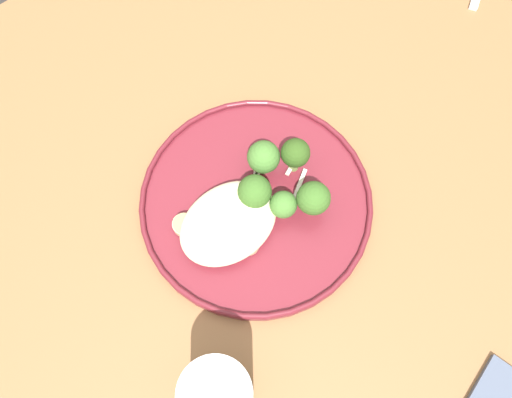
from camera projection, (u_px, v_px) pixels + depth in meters
The scene contains 19 objects.
ground at pixel (244, 322), 1.33m from camera, with size 6.00×6.00×0.00m, color #2D2B28.
wooden_dining_table at pixel (233, 254), 0.71m from camera, with size 1.40×1.00×0.74m.
dinner_plate at pixel (256, 202), 0.65m from camera, with size 0.29×0.29×0.02m.
noodle_bed at pixel (228, 223), 0.62m from camera, with size 0.13×0.10×0.03m.
seared_scallop_center_golden at pixel (218, 201), 0.63m from camera, with size 0.03×0.03×0.02m.
seared_scallop_left_edge at pixel (228, 218), 0.63m from camera, with size 0.03×0.03×0.01m.
seared_scallop_tilted_round at pixel (248, 243), 0.62m from camera, with size 0.03×0.03×0.01m.
seared_scallop_rear_pale at pixel (184, 225), 0.62m from camera, with size 0.03×0.03×0.01m.
seared_scallop_tiny_bay at pixel (250, 217), 0.63m from camera, with size 0.02×0.02×0.01m.
broccoli_floret_left_leaning at pixel (264, 157), 0.63m from camera, with size 0.04×0.04×0.06m.
broccoli_floret_rear_charred at pixel (295, 154), 0.63m from camera, with size 0.04×0.04×0.06m.
broccoli_floret_front_edge at pixel (255, 192), 0.62m from camera, with size 0.04×0.04×0.06m.
broccoli_floret_right_tilted at pixel (283, 205), 0.62m from camera, with size 0.03×0.03×0.05m.
broccoli_floret_near_rim at pixel (313, 199), 0.61m from camera, with size 0.04×0.04×0.06m.
onion_sliver_long_sliver at pixel (255, 183), 0.65m from camera, with size 0.04×0.01×0.00m, color silver.
onion_sliver_short_strip at pixel (261, 169), 0.66m from camera, with size 0.05×0.01×0.00m, color silver.
onion_sliver_curled_piece at pixel (299, 187), 0.65m from camera, with size 0.05×0.01×0.00m, color silver.
onion_sliver_pale_crescent at pixel (296, 160), 0.66m from camera, with size 0.05×0.01×0.00m, color silver.
water_glass at pixel (219, 395), 0.53m from camera, with size 0.07×0.07×0.11m.
Camera 1 is at (0.09, 0.17, 1.35)m, focal length 36.46 mm.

